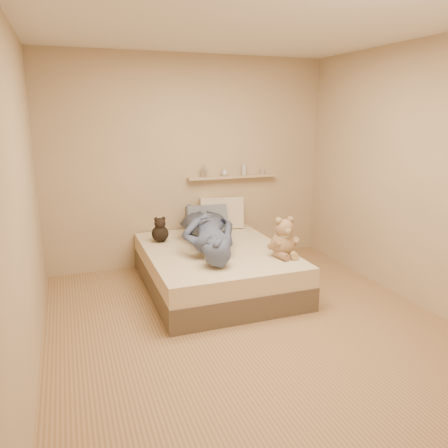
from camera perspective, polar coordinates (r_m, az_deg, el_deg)
name	(u,v)px	position (r m, az deg, el deg)	size (l,w,h in m)	color
room	(250,185)	(3.78, 3.38, 5.06)	(3.80, 3.80, 3.80)	#A27E53
bed	(215,268)	(4.90, -1.13, -5.78)	(1.50, 1.90, 0.45)	brown
game_console	(220,249)	(4.25, -0.47, -3.35)	(0.19, 0.08, 0.06)	#B0B4B7
teddy_bear	(284,240)	(4.58, 7.81, -2.08)	(0.35, 0.33, 0.43)	tan
dark_plush	(160,231)	(5.10, -8.35, -0.91)	(0.20, 0.20, 0.30)	black
pillow_cream	(222,213)	(5.64, -0.32, 1.47)	(0.55, 0.16, 0.40)	beige
pillow_grey	(207,219)	(5.45, -2.24, 0.66)	(0.50, 0.14, 0.34)	slate
person	(207,229)	(4.86, -2.25, -0.68)	(0.60, 1.66, 0.40)	#414966
wall_shelf	(233,177)	(5.70, 1.12, 6.19)	(1.20, 0.12, 0.03)	tan
shelf_bottles	(228,170)	(5.66, 0.47, 7.02)	(0.89, 0.12, 0.18)	silver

